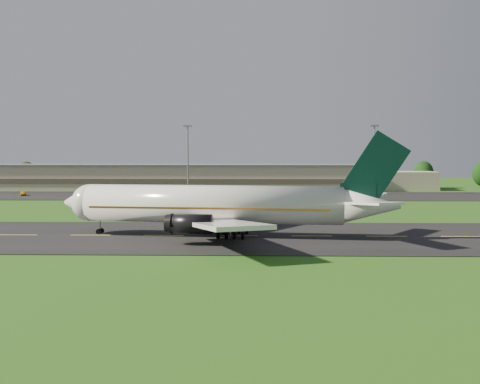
{
  "coord_description": "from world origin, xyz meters",
  "views": [
    {
      "loc": [
        24.2,
        -78.45,
        12.57
      ],
      "look_at": [
        22.18,
        8.0,
        6.0
      ],
      "focal_mm": 40.0,
      "sensor_mm": 36.0,
      "label": 1
    }
  ],
  "objects_px": {
    "service_vehicle_b": "(98,193)",
    "service_vehicle_c": "(215,194)",
    "service_vehicle_a": "(23,193)",
    "airliner": "(219,205)",
    "light_mast_centre": "(188,151)",
    "service_vehicle_d": "(295,192)",
    "light_mast_east": "(374,151)",
    "terminal": "(198,178)"
  },
  "relations": [
    {
      "from": "service_vehicle_b",
      "to": "service_vehicle_c",
      "type": "height_order",
      "value": "service_vehicle_b"
    },
    {
      "from": "service_vehicle_a",
      "to": "service_vehicle_b",
      "type": "xyz_separation_m",
      "value": [
        20.73,
        2.28,
        0.06
      ]
    },
    {
      "from": "airliner",
      "to": "service_vehicle_b",
      "type": "xyz_separation_m",
      "value": [
        -39.47,
        73.72,
        -3.87
      ]
    },
    {
      "from": "light_mast_centre",
      "to": "service_vehicle_c",
      "type": "height_order",
      "value": "light_mast_centre"
    },
    {
      "from": "airliner",
      "to": "service_vehicle_d",
      "type": "xyz_separation_m",
      "value": [
        17.27,
        75.28,
        -3.83
      ]
    },
    {
      "from": "airliner",
      "to": "light_mast_centre",
      "type": "relative_size",
      "value": 2.52
    },
    {
      "from": "airliner",
      "to": "light_mast_centre",
      "type": "xyz_separation_m",
      "value": [
        -14.2,
        80.09,
        8.08
      ]
    },
    {
      "from": "service_vehicle_a",
      "to": "airliner",
      "type": "bearing_deg",
      "value": -72.88
    },
    {
      "from": "light_mast_east",
      "to": "service_vehicle_b",
      "type": "height_order",
      "value": "light_mast_east"
    },
    {
      "from": "airliner",
      "to": "light_mast_east",
      "type": "distance_m",
      "value": 90.24
    },
    {
      "from": "light_mast_east",
      "to": "service_vehicle_a",
      "type": "bearing_deg",
      "value": -175.11
    },
    {
      "from": "terminal",
      "to": "light_mast_centre",
      "type": "distance_m",
      "value": 18.45
    },
    {
      "from": "service_vehicle_a",
      "to": "light_mast_centre",
      "type": "bearing_deg",
      "value": -12.35
    },
    {
      "from": "light_mast_centre",
      "to": "light_mast_east",
      "type": "height_order",
      "value": "same"
    },
    {
      "from": "terminal",
      "to": "light_mast_centre",
      "type": "bearing_deg",
      "value": -94.95
    },
    {
      "from": "airliner",
      "to": "terminal",
      "type": "relative_size",
      "value": 0.35
    },
    {
      "from": "airliner",
      "to": "service_vehicle_d",
      "type": "relative_size",
      "value": 10.19
    },
    {
      "from": "service_vehicle_c",
      "to": "service_vehicle_d",
      "type": "relative_size",
      "value": 0.93
    },
    {
      "from": "airliner",
      "to": "service_vehicle_b",
      "type": "height_order",
      "value": "airliner"
    },
    {
      "from": "light_mast_centre",
      "to": "service_vehicle_c",
      "type": "relative_size",
      "value": 4.34
    },
    {
      "from": "service_vehicle_b",
      "to": "service_vehicle_c",
      "type": "bearing_deg",
      "value": -100.22
    },
    {
      "from": "service_vehicle_a",
      "to": "terminal",
      "type": "bearing_deg",
      "value": 4.65
    },
    {
      "from": "terminal",
      "to": "service_vehicle_d",
      "type": "relative_size",
      "value": 28.84
    },
    {
      "from": "light_mast_centre",
      "to": "light_mast_east",
      "type": "relative_size",
      "value": 1.0
    },
    {
      "from": "airliner",
      "to": "service_vehicle_a",
      "type": "relative_size",
      "value": 13.94
    },
    {
      "from": "airliner",
      "to": "light_mast_centre",
      "type": "bearing_deg",
      "value": 106.0
    },
    {
      "from": "service_vehicle_a",
      "to": "service_vehicle_d",
      "type": "relative_size",
      "value": 0.73
    },
    {
      "from": "service_vehicle_b",
      "to": "service_vehicle_d",
      "type": "bearing_deg",
      "value": -94.31
    },
    {
      "from": "light_mast_centre",
      "to": "light_mast_east",
      "type": "distance_m",
      "value": 55.0
    },
    {
      "from": "service_vehicle_a",
      "to": "service_vehicle_c",
      "type": "distance_m",
      "value": 54.77
    },
    {
      "from": "service_vehicle_a",
      "to": "light_mast_east",
      "type": "bearing_deg",
      "value": -18.11
    },
    {
      "from": "light_mast_centre",
      "to": "service_vehicle_b",
      "type": "distance_m",
      "value": 28.67
    },
    {
      "from": "light_mast_east",
      "to": "service_vehicle_b",
      "type": "xyz_separation_m",
      "value": [
        -80.27,
        -6.37,
        -11.95
      ]
    },
    {
      "from": "service_vehicle_b",
      "to": "light_mast_east",
      "type": "bearing_deg",
      "value": -91.35
    },
    {
      "from": "service_vehicle_b",
      "to": "service_vehicle_c",
      "type": "relative_size",
      "value": 0.89
    },
    {
      "from": "service_vehicle_b",
      "to": "service_vehicle_c",
      "type": "distance_m",
      "value": 34.14
    },
    {
      "from": "terminal",
      "to": "service_vehicle_d",
      "type": "bearing_deg",
      "value": -34.92
    },
    {
      "from": "service_vehicle_c",
      "to": "service_vehicle_b",
      "type": "bearing_deg",
      "value": 178.12
    },
    {
      "from": "terminal",
      "to": "light_mast_east",
      "type": "height_order",
      "value": "light_mast_east"
    },
    {
      "from": "light_mast_east",
      "to": "airliner",
      "type": "bearing_deg",
      "value": -117.0
    },
    {
      "from": "light_mast_centre",
      "to": "service_vehicle_c",
      "type": "distance_m",
      "value": 17.34
    },
    {
      "from": "terminal",
      "to": "light_mast_centre",
      "type": "xyz_separation_m",
      "value": [
        -1.4,
        -16.18,
        8.75
      ]
    }
  ]
}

